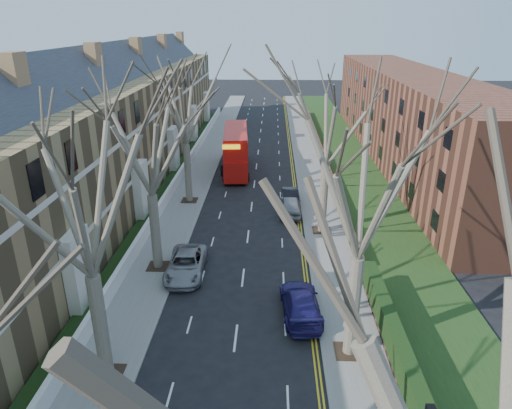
# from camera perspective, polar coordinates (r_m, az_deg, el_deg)

# --- Properties ---
(pavement_left) EXTENTS (3.00, 102.00, 0.12)m
(pavement_left) POSITION_cam_1_polar(r_m,az_deg,el_deg) (52.21, -6.57, 4.89)
(pavement_left) COLOR slate
(pavement_left) RESTS_ON ground
(pavement_right) EXTENTS (3.00, 102.00, 0.12)m
(pavement_right) POSITION_cam_1_polar(r_m,az_deg,el_deg) (51.80, 6.72, 4.74)
(pavement_right) COLOR slate
(pavement_right) RESTS_ON ground
(terrace_left) EXTENTS (9.70, 78.00, 13.60)m
(terrace_left) POSITION_cam_1_polar(r_m,az_deg,el_deg) (45.18, -18.10, 8.43)
(terrace_left) COLOR olive
(terrace_left) RESTS_ON ground
(flats_right) EXTENTS (13.97, 54.00, 10.00)m
(flats_right) POSITION_cam_1_polar(r_m,az_deg,el_deg) (56.54, 18.50, 10.38)
(flats_right) COLOR brown
(flats_right) RESTS_ON ground
(front_wall_left) EXTENTS (0.30, 78.00, 1.00)m
(front_wall_left) POSITION_cam_1_polar(r_m,az_deg,el_deg) (44.86, -10.14, 2.54)
(front_wall_left) COLOR white
(front_wall_left) RESTS_ON ground
(grass_verge_right) EXTENTS (6.00, 102.00, 0.06)m
(grass_verge_right) POSITION_cam_1_polar(r_m,az_deg,el_deg) (52.34, 11.66, 4.72)
(grass_verge_right) COLOR #1C3B15
(grass_verge_right) RESTS_ON ground
(tree_left_mid) EXTENTS (10.50, 10.50, 14.71)m
(tree_left_mid) POSITION_cam_1_polar(r_m,az_deg,el_deg) (18.86, -21.38, 2.64)
(tree_left_mid) COLOR brown
(tree_left_mid) RESTS_ON ground
(tree_left_far) EXTENTS (10.15, 10.15, 14.22)m
(tree_left_far) POSITION_cam_1_polar(r_m,az_deg,el_deg) (28.03, -13.57, 8.88)
(tree_left_far) COLOR brown
(tree_left_far) RESTS_ON ground
(tree_left_dist) EXTENTS (10.50, 10.50, 14.71)m
(tree_left_dist) POSITION_cam_1_polar(r_m,az_deg,el_deg) (39.47, -9.07, 13.37)
(tree_left_dist) COLOR brown
(tree_left_dist) RESTS_ON ground
(tree_right_mid) EXTENTS (10.50, 10.50, 14.71)m
(tree_right_mid) POSITION_cam_1_polar(r_m,az_deg,el_deg) (19.61, 13.61, 4.27)
(tree_right_mid) COLOR brown
(tree_right_mid) RESTS_ON ground
(tree_right_far) EXTENTS (10.15, 10.15, 14.22)m
(tree_right_far) POSITION_cam_1_polar(r_m,az_deg,el_deg) (33.12, 9.06, 11.18)
(tree_right_far) COLOR brown
(tree_right_far) RESTS_ON ground
(double_decker_bus) EXTENTS (3.31, 10.89, 4.50)m
(double_decker_bus) POSITION_cam_1_polar(r_m,az_deg,el_deg) (49.55, -2.53, 6.67)
(double_decker_bus) COLOR red
(double_decker_bus) RESTS_ON ground
(car_left_far) EXTENTS (2.45, 5.13, 1.41)m
(car_left_far) POSITION_cam_1_polar(r_m,az_deg,el_deg) (30.01, -8.74, -7.41)
(car_left_far) COLOR gray
(car_left_far) RESTS_ON ground
(car_right_near) EXTENTS (2.41, 5.18, 1.46)m
(car_right_near) POSITION_cam_1_polar(r_m,az_deg,el_deg) (26.05, 5.61, -12.17)
(car_right_near) COLOR navy
(car_right_near) RESTS_ON ground
(car_right_mid) EXTENTS (1.84, 4.52, 1.54)m
(car_right_mid) POSITION_cam_1_polar(r_m,az_deg,el_deg) (38.77, 4.31, -0.09)
(car_right_mid) COLOR gray
(car_right_mid) RESTS_ON ground
(car_right_far) EXTENTS (1.44, 3.94, 1.29)m
(car_right_far) POSITION_cam_1_polar(r_m,az_deg,el_deg) (41.48, 4.27, 1.24)
(car_right_far) COLOR black
(car_right_far) RESTS_ON ground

